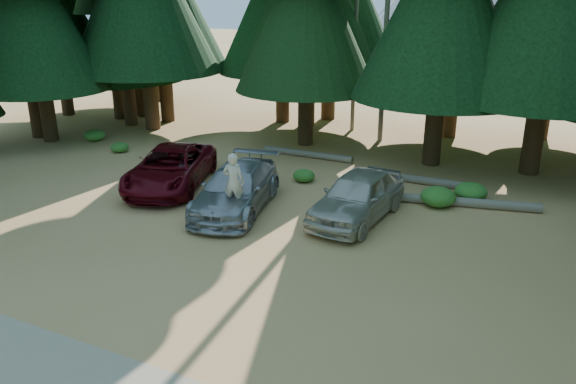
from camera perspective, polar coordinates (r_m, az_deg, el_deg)
name	(u,v)px	position (r m, az deg, el deg)	size (l,w,h in m)	color
ground	(205,254)	(16.40, -8.43, -6.22)	(160.00, 160.00, 0.00)	#B28A4B
forest_belt_north	(367,136)	(29.26, 8.07, 5.61)	(36.00, 7.00, 22.00)	black
snag_front	(387,15)	(27.68, 10.01, 17.28)	(0.24, 0.24, 12.00)	#6E6658
snag_back	(356,34)	(29.77, 6.89, 15.68)	(0.20, 0.20, 10.00)	#6E6658
red_pickup	(170,168)	(21.81, -11.87, 2.43)	(2.51, 5.43, 1.51)	#590710
silver_minivan_center	(236,189)	(19.20, -5.27, 0.33)	(2.09, 5.15, 1.49)	#A1A4A9
silver_minivan_right	(357,196)	(18.44, 7.07, -0.42)	(1.89, 4.69, 1.60)	beige
frisbee_player	(234,181)	(17.72, -5.55, 1.07)	(0.77, 0.60, 1.87)	beige
log_left	(307,154)	(25.30, 1.98, 3.87)	(0.30, 0.30, 4.26)	#6E6658
log_mid	(414,179)	(22.46, 12.65, 1.29)	(0.32, 0.32, 3.87)	#6E6658
log_right	(463,202)	(20.47, 17.34, -0.99)	(0.33, 0.33, 5.16)	#6E6658
shrub_far_left	(120,147)	(27.27, -16.72, 4.38)	(0.82, 0.82, 0.45)	#256E21
shrub_left	(188,154)	(25.29, -10.16, 3.86)	(1.03, 1.03, 0.57)	#256E21
shrub_center_left	(304,176)	(22.10, 1.63, 1.68)	(0.86, 0.86, 0.48)	#256E21
shrub_center_right	(363,176)	(22.15, 7.59, 1.67)	(1.02, 1.02, 0.56)	#256E21
shrub_right	(471,192)	(21.15, 18.08, 0.04)	(1.16, 1.16, 0.64)	#256E21
shrub_far_right	(438,197)	(20.26, 15.01, -0.45)	(1.22, 1.22, 0.67)	#256E21
shrub_edge_west	(95,135)	(29.69, -19.05, 5.48)	(1.03, 1.03, 0.57)	#256E21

